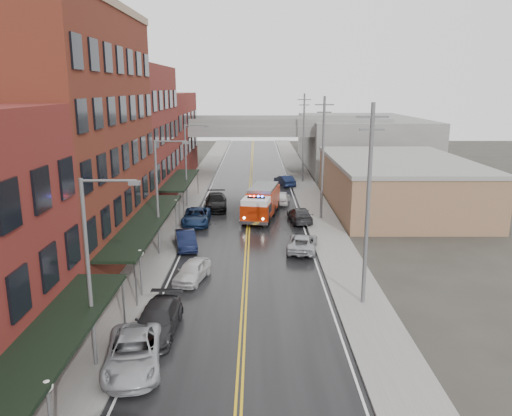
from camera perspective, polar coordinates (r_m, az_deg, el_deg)
name	(u,v)px	position (r m, az deg, el deg)	size (l,w,h in m)	color
road	(248,233)	(44.90, -0.93, -2.92)	(11.00, 160.00, 0.02)	black
sidewalk_left	(167,233)	(45.59, -10.15, -2.79)	(3.00, 160.00, 0.15)	slate
sidewalk_right	(329,233)	(45.36, 8.35, -2.81)	(3.00, 160.00, 0.15)	slate
curb_left	(185,233)	(45.33, -8.09, -2.81)	(0.30, 160.00, 0.15)	gray
curb_right	(311,233)	(45.15, 6.27, -2.82)	(0.30, 160.00, 0.15)	gray
brick_building_b	(62,141)	(38.85, -21.33, 7.10)	(9.00, 20.00, 18.00)	#592417
brick_building_c	(125,138)	(55.59, -14.75, 7.72)	(9.00, 15.00, 15.00)	maroon
brick_building_far	(157,137)	(72.72, -11.23, 8.01)	(9.00, 20.00, 12.00)	maroon
tan_building	(397,185)	(56.15, 15.80, 2.54)	(14.00, 22.00, 5.00)	#816145
right_far_block	(360,142)	(85.27, 11.78, 7.42)	(18.00, 30.00, 8.00)	slate
awning_0	(39,354)	(21.30, -23.52, -15.00)	(2.60, 16.00, 3.09)	black
awning_1	(146,222)	(38.24, -12.41, -1.56)	(2.60, 18.00, 3.09)	black
awning_2	(181,180)	(55.04, -8.60, 3.21)	(2.60, 13.00, 3.09)	black
globe_lamp_0	(49,402)	(19.66, -22.63, -19.75)	(0.44, 0.44, 3.12)	#59595B
globe_lamp_1	(140,262)	(31.68, -13.07, -6.06)	(0.44, 0.44, 3.12)	#59595B
globe_lamp_2	(176,209)	(44.86, -9.14, -0.06)	(0.44, 0.44, 3.12)	#59595B
street_lamp_0	(93,263)	(23.52, -18.10, -5.95)	(2.64, 0.22, 9.00)	#59595B
street_lamp_1	(160,190)	(38.50, -10.89, 1.98)	(2.64, 0.22, 9.00)	#59595B
street_lamp_2	(188,160)	(54.07, -7.77, 5.41)	(2.64, 0.22, 9.00)	#59595B
utility_pole_0	(368,203)	(29.50, 12.69, 0.58)	(1.80, 0.24, 12.00)	#59595B
utility_pole_1	(323,156)	(48.90, 7.65, 5.88)	(1.80, 0.24, 12.00)	#59595B
utility_pole_2	(304,136)	(68.65, 5.46, 8.14)	(1.80, 0.24, 12.00)	#59595B
overpass	(251,134)	(75.35, -0.56, 8.44)	(40.00, 10.00, 7.50)	slate
fire_truck	(261,202)	(49.91, 0.60, 0.71)	(4.49, 8.63, 3.02)	#962006
parked_car_left_2	(133,353)	(24.85, -13.84, -15.78)	(2.51, 5.44, 1.51)	#A6A9AE
parked_car_left_3	(158,320)	(27.65, -11.19, -12.45)	(2.13, 5.24, 1.52)	black
parked_car_left_4	(192,271)	(34.28, -7.30, -7.14)	(1.66, 4.13, 1.41)	silver
parked_car_left_5	(186,240)	(41.03, -8.04, -3.63)	(1.52, 4.36, 1.44)	black
parked_car_left_6	(196,216)	(48.12, -6.83, -0.97)	(2.48, 5.38, 1.49)	#122446
parked_car_left_7	(216,202)	(53.74, -4.62, 0.73)	(2.34, 5.77, 1.67)	black
parked_car_right_0	(303,243)	(40.22, 5.35, -3.98)	(2.21, 4.80, 1.33)	#9DA0A5
parked_car_right_1	(300,215)	(48.75, 5.03, -0.78)	(1.98, 4.86, 1.41)	#29282B
parked_car_right_2	(281,197)	(56.22, 2.93, 1.22)	(1.72, 4.28, 1.46)	silver
parked_car_right_3	(285,181)	(66.45, 3.29, 3.14)	(1.53, 4.39, 1.45)	black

